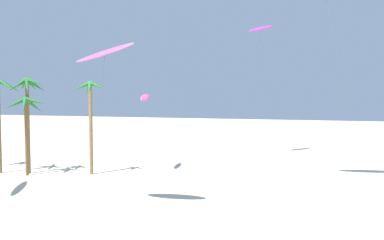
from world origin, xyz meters
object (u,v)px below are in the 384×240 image
(palm_tree_1, at_px, (27,96))
(palm_tree_4, at_px, (91,102))
(flying_kite_3, at_px, (105,53))
(palm_tree_3, at_px, (26,110))
(flying_kite_7, at_px, (261,29))
(flying_kite_6, at_px, (145,98))

(palm_tree_1, xyz_separation_m, palm_tree_4, (7.29, 1.67, -0.70))
(palm_tree_1, bearing_deg, flying_kite_3, -36.04)
(palm_tree_3, relative_size, flying_kite_3, 0.67)
(flying_kite_3, xyz_separation_m, flying_kite_7, (7.41, 33.90, 6.48))
(palm_tree_4, xyz_separation_m, flying_kite_6, (5.13, 3.76, 0.46))
(flying_kite_6, bearing_deg, flying_kite_3, -76.75)
(flying_kite_3, bearing_deg, palm_tree_4, 124.01)
(palm_tree_3, bearing_deg, flying_kite_3, -34.46)
(flying_kite_3, height_order, flying_kite_6, flying_kite_3)
(flying_kite_3, height_order, flying_kite_7, flying_kite_7)
(flying_kite_6, height_order, flying_kite_7, flying_kite_7)
(palm_tree_3, bearing_deg, flying_kite_6, 28.88)
(flying_kite_6, xyz_separation_m, flying_kite_7, (11.53, 16.44, 10.08))
(palm_tree_3, relative_size, flying_kite_7, 0.45)
(palm_tree_4, bearing_deg, palm_tree_3, -157.62)
(palm_tree_4, height_order, flying_kite_7, flying_kite_7)
(palm_tree_1, relative_size, flying_kite_7, 0.57)
(palm_tree_3, xyz_separation_m, flying_kite_6, (11.82, 6.52, 1.33))
(flying_kite_6, distance_m, flying_kite_7, 22.47)
(flying_kite_6, bearing_deg, flying_kite_7, 54.97)
(flying_kite_3, bearing_deg, palm_tree_1, 143.96)
(palm_tree_1, height_order, palm_tree_3, palm_tree_1)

